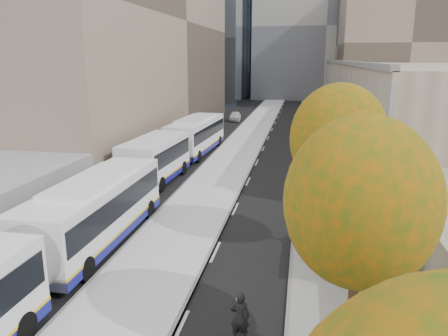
% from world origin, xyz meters
% --- Properties ---
extents(bus_platform, '(4.25, 150.00, 0.15)m').
position_xyz_m(bus_platform, '(-3.88, 35.00, 0.07)').
color(bus_platform, silver).
rests_on(bus_platform, ground).
extents(sidewalk, '(4.75, 150.00, 0.08)m').
position_xyz_m(sidewalk, '(4.12, 35.00, 0.04)').
color(sidewalk, gray).
rests_on(sidewalk, ground).
extents(building_tan, '(18.00, 92.00, 8.00)m').
position_xyz_m(building_tan, '(15.50, 64.00, 4.00)').
color(building_tan, gray).
rests_on(building_tan, ground).
extents(building_midrise, '(24.00, 46.00, 25.00)m').
position_xyz_m(building_midrise, '(-22.50, 41.00, 12.50)').
color(building_midrise, '#836F5E').
rests_on(building_midrise, ground).
extents(building_far_block, '(30.00, 18.00, 30.00)m').
position_xyz_m(building_far_block, '(6.00, 96.00, 15.00)').
color(building_far_block, gray).
rests_on(building_far_block, ground).
extents(bus_shelter, '(1.90, 4.40, 2.53)m').
position_xyz_m(bus_shelter, '(5.69, 10.96, 2.19)').
color(bus_shelter, '#383A3F').
rests_on(bus_shelter, sidewalk).
extents(tree_b, '(4.00, 4.00, 6.97)m').
position_xyz_m(tree_b, '(3.60, 5.00, 5.04)').
color(tree_b, '#302216').
rests_on(tree_b, sidewalk).
extents(tree_c, '(4.20, 4.20, 7.28)m').
position_xyz_m(tree_c, '(3.60, 13.00, 5.25)').
color(tree_c, '#302216').
rests_on(tree_c, sidewalk).
extents(bus_near, '(2.84, 18.45, 3.07)m').
position_xyz_m(bus_near, '(-7.42, 7.86, 1.68)').
color(bus_near, white).
rests_on(bus_near, ground).
extents(bus_far, '(3.76, 19.05, 3.16)m').
position_xyz_m(bus_far, '(-7.87, 28.58, 1.72)').
color(bus_far, white).
rests_on(bus_far, ground).
extents(cyclist, '(0.65, 1.64, 2.04)m').
position_xyz_m(cyclist, '(0.46, 5.17, 0.76)').
color(cyclist, black).
rests_on(cyclist, ground).
extents(distant_car, '(1.88, 3.97, 1.31)m').
position_xyz_m(distant_car, '(-7.38, 54.95, 0.66)').
color(distant_car, silver).
rests_on(distant_car, ground).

